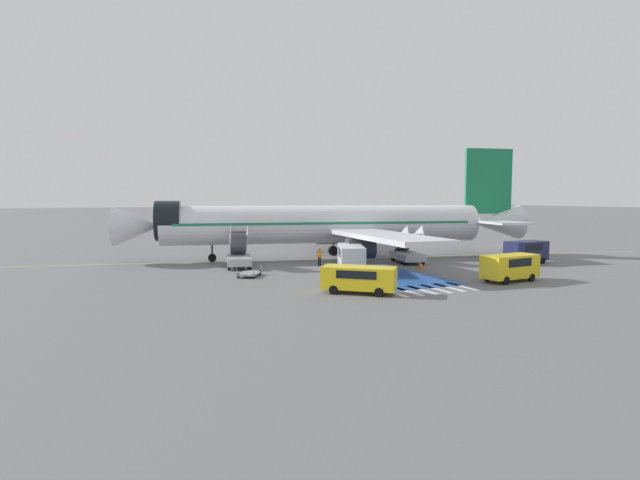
# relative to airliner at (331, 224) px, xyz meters

# --- Properties ---
(ground_plane) EXTENTS (600.00, 600.00, 0.00)m
(ground_plane) POSITION_rel_airliner_xyz_m (0.58, 1.02, -3.75)
(ground_plane) COLOR slate
(apron_leadline_yellow) EXTENTS (75.70, 17.83, 0.01)m
(apron_leadline_yellow) POSITION_rel_airliner_xyz_m (-0.66, 0.15, -3.75)
(apron_leadline_yellow) COLOR gold
(apron_leadline_yellow) RESTS_ON ground_plane
(apron_stand_patch_blue) EXTENTS (6.91, 12.50, 0.01)m
(apron_stand_patch_blue) POSITION_rel_airliner_xyz_m (-0.66, -12.38, -3.75)
(apron_stand_patch_blue) COLOR #2856A8
(apron_stand_patch_blue) RESTS_ON ground_plane
(apron_walkway_bar_0) EXTENTS (0.44, 3.60, 0.01)m
(apron_walkway_bar_0) POSITION_rel_airliner_xyz_m (-4.26, -18.89, -3.75)
(apron_walkway_bar_0) COLOR silver
(apron_walkway_bar_0) RESTS_ON ground_plane
(apron_walkway_bar_1) EXTENTS (0.44, 3.60, 0.01)m
(apron_walkway_bar_1) POSITION_rel_airliner_xyz_m (-3.06, -18.89, -3.75)
(apron_walkway_bar_1) COLOR silver
(apron_walkway_bar_1) RESTS_ON ground_plane
(apron_walkway_bar_2) EXTENTS (0.44, 3.60, 0.01)m
(apron_walkway_bar_2) POSITION_rel_airliner_xyz_m (-1.86, -18.89, -3.75)
(apron_walkway_bar_2) COLOR silver
(apron_walkway_bar_2) RESTS_ON ground_plane
(apron_walkway_bar_3) EXTENTS (0.44, 3.60, 0.01)m
(apron_walkway_bar_3) POSITION_rel_airliner_xyz_m (-0.66, -18.89, -3.75)
(apron_walkway_bar_3) COLOR silver
(apron_walkway_bar_3) RESTS_ON ground_plane
(apron_walkway_bar_4) EXTENTS (0.44, 3.60, 0.01)m
(apron_walkway_bar_4) POSITION_rel_airliner_xyz_m (0.54, -18.89, -3.75)
(apron_walkway_bar_4) COLOR silver
(apron_walkway_bar_4) RESTS_ON ground_plane
(apron_walkway_bar_5) EXTENTS (0.44, 3.60, 0.01)m
(apron_walkway_bar_5) POSITION_rel_airliner_xyz_m (1.74, -18.89, -3.75)
(apron_walkway_bar_5) COLOR silver
(apron_walkway_bar_5) RESTS_ON ground_plane
(airliner) EXTENTS (43.86, 35.09, 12.07)m
(airliner) POSITION_rel_airliner_xyz_m (0.00, 0.00, 0.00)
(airliner) COLOR silver
(airliner) RESTS_ON ground_plane
(boarding_stairs_forward) EXTENTS (3.23, 5.53, 4.08)m
(boarding_stairs_forward) POSITION_rel_airliner_xyz_m (-10.72, -2.18, -2.75)
(boarding_stairs_forward) COLOR #ADB2BA
(boarding_stairs_forward) RESTS_ON ground_plane
(boarding_stairs_aft) EXTENTS (3.23, 5.53, 3.90)m
(boarding_stairs_aft) POSITION_rel_airliner_xyz_m (5.68, -6.00, -2.78)
(boarding_stairs_aft) COLOR #ADB2BA
(boarding_stairs_aft) RESTS_ON ground_plane
(fuel_tanker) EXTENTS (10.60, 3.75, 3.36)m
(fuel_tanker) POSITION_rel_airliner_xyz_m (5.60, 22.80, -2.06)
(fuel_tanker) COLOR #38383D
(fuel_tanker) RESTS_ON ground_plane
(service_van_0) EXTENTS (4.84, 2.32, 2.10)m
(service_van_0) POSITION_rel_airliner_xyz_m (6.58, -18.77, -2.49)
(service_van_0) COLOR yellow
(service_van_0) RESTS_ON ground_plane
(service_van_1) EXTENTS (3.97, 5.78, 2.41)m
(service_van_1) POSITION_rel_airliner_xyz_m (-2.65, -9.59, -2.33)
(service_van_1) COLOR silver
(service_van_1) RESTS_ON ground_plane
(service_van_2) EXTENTS (4.41, 2.05, 2.24)m
(service_van_2) POSITION_rel_airliner_xyz_m (16.17, -11.41, -2.42)
(service_van_2) COLOR #1E234C
(service_van_2) RESTS_ON ground_plane
(service_van_3) EXTENTS (5.09, 4.77, 1.86)m
(service_van_3) POSITION_rel_airliner_xyz_m (-6.58, -18.15, -2.62)
(service_van_3) COLOR yellow
(service_van_3) RESTS_ON ground_plane
(baggage_cart) EXTENTS (2.67, 3.00, 0.87)m
(baggage_cart) POSITION_rel_airliner_xyz_m (-11.36, -7.88, -3.50)
(baggage_cart) COLOR gray
(baggage_cart) RESTS_ON ground_plane
(ground_crew_0) EXTENTS (0.44, 0.48, 1.73)m
(ground_crew_0) POSITION_rel_airliner_xyz_m (-0.34, -5.92, -2.76)
(ground_crew_0) COLOR #191E38
(ground_crew_0) RESTS_ON ground_plane
(ground_crew_1) EXTENTS (0.49, 0.43, 1.72)m
(ground_crew_1) POSITION_rel_airliner_xyz_m (-3.40, -4.52, -2.76)
(ground_crew_1) COLOR black
(ground_crew_1) RESTS_ON ground_plane
(traffic_cone_0) EXTENTS (0.60, 0.60, 0.67)m
(traffic_cone_0) POSITION_rel_airliner_xyz_m (4.34, -10.17, -3.42)
(traffic_cone_0) COLOR orange
(traffic_cone_0) RESTS_ON ground_plane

